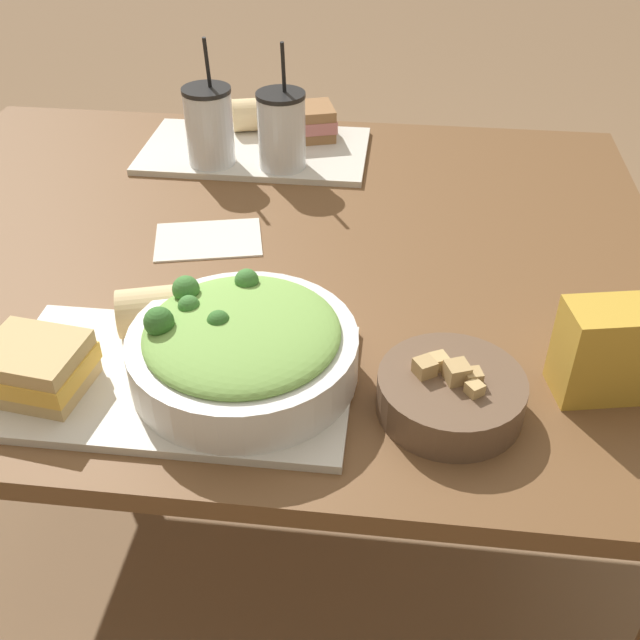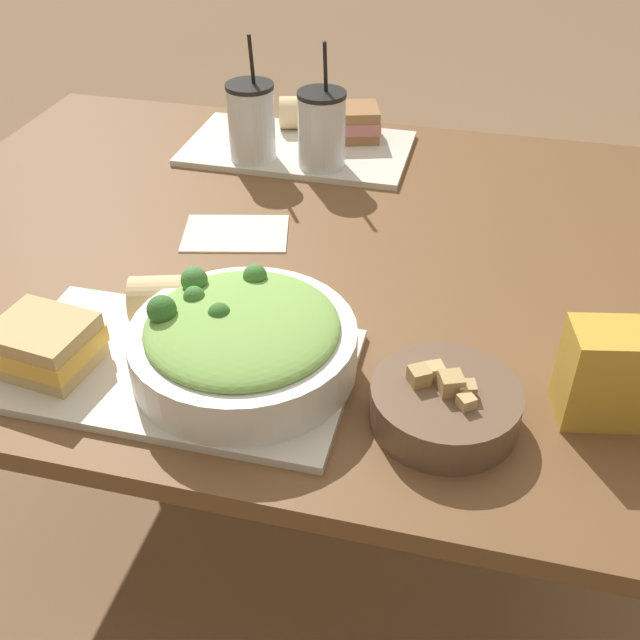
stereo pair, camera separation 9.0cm
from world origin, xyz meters
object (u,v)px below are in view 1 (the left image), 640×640
(salad_bowl, at_px, (242,346))
(baguette_far, at_px, (255,114))
(drink_cup_dark, at_px, (210,128))
(drink_cup_red, at_px, (282,133))
(sandwich_near, at_px, (36,367))
(chip_bag, at_px, (616,350))
(baguette_near, at_px, (161,310))
(sandwich_far, at_px, (306,122))
(napkin_folded, at_px, (208,240))
(soup_bowl, at_px, (451,393))

(salad_bowl, xyz_separation_m, baguette_far, (-0.13, 0.76, -0.01))
(drink_cup_dark, relative_size, drink_cup_red, 1.01)
(sandwich_near, height_order, chip_bag, chip_bag)
(baguette_near, bearing_deg, baguette_far, -16.60)
(sandwich_far, bearing_deg, drink_cup_red, -117.55)
(sandwich_far, bearing_deg, drink_cup_dark, -156.37)
(salad_bowl, xyz_separation_m, drink_cup_dark, (-0.18, 0.60, 0.02))
(napkin_folded, bearing_deg, salad_bowl, -68.98)
(napkin_folded, bearing_deg, sandwich_far, 75.29)
(chip_bag, bearing_deg, sandwich_far, 112.13)
(sandwich_far, bearing_deg, sandwich_near, -122.82)
(sandwich_near, distance_m, napkin_folded, 0.40)
(soup_bowl, bearing_deg, napkin_folded, 137.18)
(soup_bowl, distance_m, chip_bag, 0.21)
(salad_bowl, relative_size, baguette_near, 2.32)
(sandwich_near, distance_m, drink_cup_red, 0.68)
(sandwich_near, relative_size, chip_bag, 0.89)
(salad_bowl, relative_size, soup_bowl, 1.61)
(sandwich_near, xyz_separation_m, napkin_folded, (0.11, 0.38, -0.04))
(soup_bowl, height_order, chip_bag, chip_bag)
(sandwich_near, relative_size, drink_cup_dark, 0.55)
(soup_bowl, xyz_separation_m, sandwich_far, (-0.27, 0.76, 0.02))
(baguette_near, height_order, napkin_folded, baguette_near)
(drink_cup_dark, bearing_deg, baguette_far, 72.26)
(baguette_near, distance_m, drink_cup_red, 0.53)
(drink_cup_red, height_order, chip_bag, drink_cup_red)
(drink_cup_dark, bearing_deg, chip_bag, -41.71)
(baguette_far, bearing_deg, baguette_near, 165.98)
(salad_bowl, bearing_deg, baguette_near, 149.14)
(soup_bowl, xyz_separation_m, drink_cup_red, (-0.30, 0.62, 0.05))
(sandwich_near, xyz_separation_m, baguette_near, (0.12, 0.13, 0.00))
(baguette_far, distance_m, chip_bag, 0.93)
(drink_cup_dark, distance_m, drink_cup_red, 0.14)
(sandwich_far, xyz_separation_m, baguette_far, (-0.11, 0.03, 0.00))
(drink_cup_red, distance_m, napkin_folded, 0.29)
(salad_bowl, distance_m, chip_bag, 0.45)
(salad_bowl, xyz_separation_m, baguette_near, (-0.12, 0.07, -0.01))
(drink_cup_dark, height_order, chip_bag, drink_cup_dark)
(drink_cup_dark, relative_size, chip_bag, 1.61)
(salad_bowl, xyz_separation_m, soup_bowl, (0.25, -0.02, -0.03))
(baguette_near, distance_m, napkin_folded, 0.26)
(drink_cup_red, bearing_deg, napkin_folded, -106.89)
(sandwich_far, distance_m, drink_cup_dark, 0.22)
(baguette_near, height_order, chip_bag, chip_bag)
(drink_cup_red, bearing_deg, sandwich_near, -106.75)
(soup_bowl, distance_m, sandwich_far, 0.81)
(baguette_near, relative_size, baguette_far, 1.21)
(soup_bowl, distance_m, sandwich_near, 0.50)
(salad_bowl, xyz_separation_m, napkin_folded, (-0.13, 0.33, -0.05))
(soup_bowl, height_order, sandwich_far, sandwich_far)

